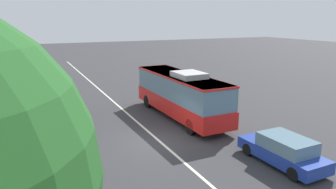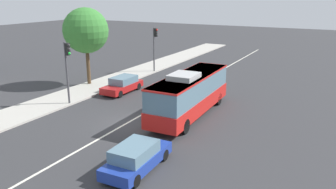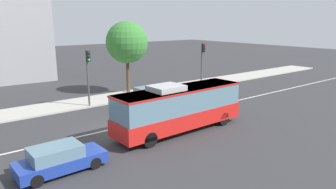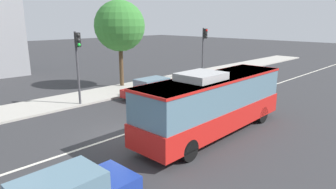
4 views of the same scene
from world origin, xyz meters
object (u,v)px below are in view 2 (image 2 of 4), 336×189
Objects in this scene: sedan_red at (123,85)px; sedan_blue at (137,157)px; transit_bus at (190,92)px; street_tree_kerbside_right at (86,31)px; traffic_light_mid_block at (155,42)px; traffic_light_near_corner at (67,63)px.

sedan_red is 14.91m from sedan_blue.
street_tree_kerbside_right is at bearing 73.65° from transit_bus.
transit_bus is 9.02m from sedan_blue.
sedan_red is (2.82, 8.18, -1.09)m from transit_bus.
traffic_light_mid_block is (8.74, 1.59, 2.84)m from sedan_red.
street_tree_kerbside_right is (-8.17, 2.97, 1.87)m from traffic_light_mid_block.
transit_bus is 8.72m from sedan_red.
traffic_light_near_corner is at bearing -152.57° from street_tree_kerbside_right.
traffic_light_mid_block is (13.94, 0.02, 0.00)m from traffic_light_near_corner.
sedan_red is 0.87× the size of traffic_light_mid_block.
transit_bus is at bearing 12.93° from traffic_light_near_corner.
street_tree_kerbside_right reaches higher than sedan_red.
street_tree_kerbside_right is (12.28, 13.79, 4.71)m from sedan_blue.
sedan_red is 0.99× the size of sedan_blue.
traffic_light_near_corner is (-5.20, 1.56, 2.84)m from sedan_red.
traffic_light_near_corner is 0.68× the size of street_tree_kerbside_right.
traffic_light_mid_block is at bearing 38.76° from transit_bus.
transit_bus is 2.23× the size of sedan_red.
sedan_red is at bearing -97.17° from street_tree_kerbside_right.
traffic_light_near_corner is 1.00× the size of traffic_light_mid_block.
traffic_light_near_corner is at bearing 57.24° from sedan_blue.
traffic_light_near_corner reaches higher than transit_bus.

